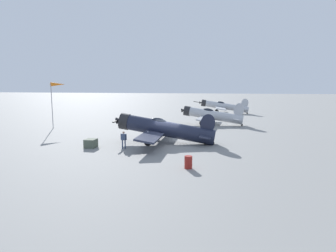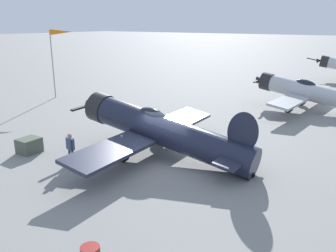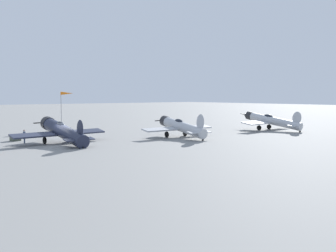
{
  "view_description": "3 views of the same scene",
  "coord_description": "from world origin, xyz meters",
  "px_view_note": "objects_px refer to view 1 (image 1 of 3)",
  "views": [
    {
      "loc": [
        -6.05,
        28.73,
        5.92
      ],
      "look_at": [
        0.0,
        -0.0,
        1.8
      ],
      "focal_mm": 30.61,
      "sensor_mm": 36.0,
      "label": 1
    },
    {
      "loc": [
        -10.05,
        14.61,
        7.01
      ],
      "look_at": [
        0.0,
        -0.0,
        1.8
      ],
      "focal_mm": 37.85,
      "sensor_mm": 36.0,
      "label": 2
    },
    {
      "loc": [
        -40.8,
        16.71,
        5.77
      ],
      "look_at": [
        -2.57,
        -13.77,
        1.6
      ],
      "focal_mm": 38.28,
      "sensor_mm": 36.0,
      "label": 3
    }
  ],
  "objects_px": {
    "airplane_far_line": "(223,106)",
    "windsock_mast": "(57,86)",
    "airplane_foreground": "(163,129)",
    "equipment_crate": "(91,143)",
    "airplane_mid_apron": "(211,115)",
    "ground_crew_mechanic": "(124,138)",
    "fuel_drum": "(188,162)"
  },
  "relations": [
    {
      "from": "airplane_foreground",
      "to": "equipment_crate",
      "type": "distance_m",
      "value": 7.41
    },
    {
      "from": "airplane_foreground",
      "to": "windsock_mast",
      "type": "xyz_separation_m",
      "value": [
        16.99,
        -7.75,
        4.37
      ]
    },
    {
      "from": "equipment_crate",
      "to": "airplane_mid_apron",
      "type": "bearing_deg",
      "value": -118.63
    },
    {
      "from": "airplane_mid_apron",
      "to": "windsock_mast",
      "type": "relative_size",
      "value": 1.73
    },
    {
      "from": "airplane_far_line",
      "to": "windsock_mast",
      "type": "relative_size",
      "value": 1.94
    },
    {
      "from": "equipment_crate",
      "to": "windsock_mast",
      "type": "xyz_separation_m",
      "value": [
        10.63,
        -11.4,
        5.46
      ]
    },
    {
      "from": "airplane_foreground",
      "to": "fuel_drum",
      "type": "xyz_separation_m",
      "value": [
        -3.86,
        8.74,
        -1.04
      ]
    },
    {
      "from": "airplane_foreground",
      "to": "airplane_mid_apron",
      "type": "distance_m",
      "value": 15.83
    },
    {
      "from": "ground_crew_mechanic",
      "to": "windsock_mast",
      "type": "relative_size",
      "value": 0.26
    },
    {
      "from": "airplane_far_line",
      "to": "windsock_mast",
      "type": "height_order",
      "value": "windsock_mast"
    },
    {
      "from": "airplane_far_line",
      "to": "airplane_foreground",
      "type": "bearing_deg",
      "value": 76.21
    },
    {
      "from": "airplane_far_line",
      "to": "fuel_drum",
      "type": "bearing_deg",
      "value": 83.21
    },
    {
      "from": "ground_crew_mechanic",
      "to": "fuel_drum",
      "type": "distance_m",
      "value": 8.67
    },
    {
      "from": "airplane_foreground",
      "to": "airplane_mid_apron",
      "type": "relative_size",
      "value": 1.04
    },
    {
      "from": "airplane_foreground",
      "to": "ground_crew_mechanic",
      "type": "bearing_deg",
      "value": 46.89
    },
    {
      "from": "windsock_mast",
      "to": "fuel_drum",
      "type": "bearing_deg",
      "value": 141.65
    },
    {
      "from": "equipment_crate",
      "to": "windsock_mast",
      "type": "height_order",
      "value": "windsock_mast"
    },
    {
      "from": "airplane_foreground",
      "to": "airplane_far_line",
      "type": "height_order",
      "value": "airplane_far_line"
    },
    {
      "from": "equipment_crate",
      "to": "fuel_drum",
      "type": "xyz_separation_m",
      "value": [
        -10.21,
        5.09,
        0.05
      ]
    },
    {
      "from": "airplane_far_line",
      "to": "windsock_mast",
      "type": "xyz_separation_m",
      "value": [
        22.43,
        26.12,
        4.27
      ]
    },
    {
      "from": "ground_crew_mechanic",
      "to": "windsock_mast",
      "type": "height_order",
      "value": "windsock_mast"
    },
    {
      "from": "airplane_mid_apron",
      "to": "ground_crew_mechanic",
      "type": "xyz_separation_m",
      "value": [
        7.03,
        18.83,
        -0.5
      ]
    },
    {
      "from": "airplane_mid_apron",
      "to": "airplane_far_line",
      "type": "relative_size",
      "value": 0.89
    },
    {
      "from": "ground_crew_mechanic",
      "to": "equipment_crate",
      "type": "relative_size",
      "value": 1.43
    },
    {
      "from": "ground_crew_mechanic",
      "to": "fuel_drum",
      "type": "height_order",
      "value": "ground_crew_mechanic"
    },
    {
      "from": "equipment_crate",
      "to": "windsock_mast",
      "type": "distance_m",
      "value": 16.52
    },
    {
      "from": "airplane_foreground",
      "to": "fuel_drum",
      "type": "relative_size",
      "value": 12.51
    },
    {
      "from": "airplane_mid_apron",
      "to": "airplane_foreground",
      "type": "bearing_deg",
      "value": 78.8
    },
    {
      "from": "airplane_mid_apron",
      "to": "windsock_mast",
      "type": "distance_m",
      "value": 22.73
    },
    {
      "from": "airplane_mid_apron",
      "to": "equipment_crate",
      "type": "relative_size",
      "value": 9.49
    },
    {
      "from": "airplane_mid_apron",
      "to": "equipment_crate",
      "type": "distance_m",
      "value": 21.64
    },
    {
      "from": "airplane_foreground",
      "to": "equipment_crate",
      "type": "height_order",
      "value": "airplane_foreground"
    }
  ]
}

